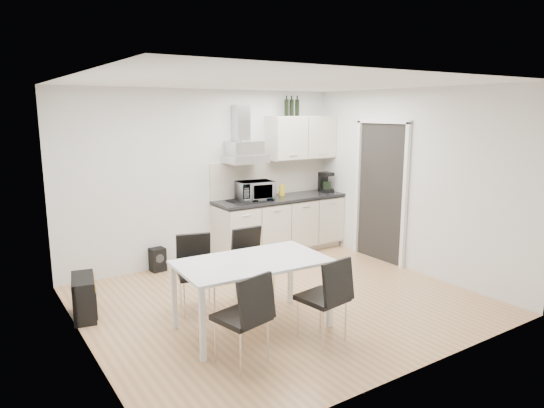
% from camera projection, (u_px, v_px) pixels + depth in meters
% --- Properties ---
extents(ground, '(4.50, 4.50, 0.00)m').
position_uv_depth(ground, '(281.00, 301.00, 5.94)').
color(ground, tan).
rests_on(ground, ground).
extents(wall_back, '(4.50, 0.10, 2.60)m').
position_uv_depth(wall_back, '(206.00, 177.00, 7.33)').
color(wall_back, silver).
rests_on(wall_back, ground).
extents(wall_front, '(4.50, 0.10, 2.60)m').
position_uv_depth(wall_front, '(416.00, 232.00, 4.05)').
color(wall_front, silver).
rests_on(wall_front, ground).
extents(wall_left, '(0.10, 4.00, 2.60)m').
position_uv_depth(wall_left, '(80.00, 220.00, 4.47)').
color(wall_left, silver).
rests_on(wall_left, ground).
extents(wall_right, '(0.10, 4.00, 2.60)m').
position_uv_depth(wall_right, '(411.00, 181.00, 6.90)').
color(wall_right, silver).
rests_on(wall_right, ground).
extents(ceiling, '(4.50, 4.50, 0.00)m').
position_uv_depth(ceiling, '(281.00, 83.00, 5.44)').
color(ceiling, white).
rests_on(ceiling, wall_back).
extents(doorway, '(0.08, 1.04, 2.10)m').
position_uv_depth(doorway, '(380.00, 193.00, 7.38)').
color(doorway, white).
rests_on(doorway, ground).
extents(kitchenette, '(2.22, 0.64, 2.52)m').
position_uv_depth(kitchenette, '(281.00, 202.00, 7.84)').
color(kitchenette, beige).
rests_on(kitchenette, ground).
extents(dining_table, '(1.60, 0.97, 0.75)m').
position_uv_depth(dining_table, '(252.00, 267.00, 5.08)').
color(dining_table, white).
rests_on(dining_table, ground).
extents(chair_far_left, '(0.56, 0.60, 0.88)m').
position_uv_depth(chair_far_left, '(197.00, 274.00, 5.57)').
color(chair_far_left, black).
rests_on(chair_far_left, ground).
extents(chair_far_right, '(0.44, 0.50, 0.88)m').
position_uv_depth(chair_far_right, '(255.00, 265.00, 5.89)').
color(chair_far_right, black).
rests_on(chair_far_right, ground).
extents(chair_near_left, '(0.54, 0.59, 0.88)m').
position_uv_depth(chair_near_left, '(241.00, 318.00, 4.40)').
color(chair_near_left, black).
rests_on(chair_near_left, ground).
extents(chair_near_right, '(0.51, 0.56, 0.88)m').
position_uv_depth(chair_near_right, '(322.00, 299.00, 4.85)').
color(chair_near_right, black).
rests_on(chair_near_right, ground).
extents(guitar_amp, '(0.35, 0.60, 0.47)m').
position_uv_depth(guitar_amp, '(84.00, 297.00, 5.43)').
color(guitar_amp, black).
rests_on(guitar_amp, ground).
extents(floor_speaker, '(0.22, 0.20, 0.34)m').
position_uv_depth(floor_speaker, '(158.00, 260.00, 7.00)').
color(floor_speaker, black).
rests_on(floor_speaker, ground).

